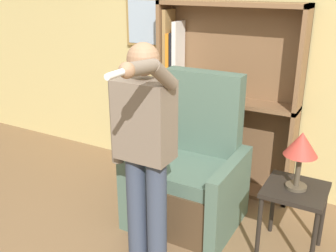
{
  "coord_description": "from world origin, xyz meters",
  "views": [
    {
      "loc": [
        1.15,
        -1.7,
        2.07
      ],
      "look_at": [
        -0.21,
        0.75,
        1.02
      ],
      "focal_mm": 42.0,
      "sensor_mm": 36.0,
      "label": 1
    }
  ],
  "objects": [
    {
      "name": "wall_back",
      "position": [
        -0.01,
        2.03,
        1.4
      ],
      "size": [
        8.0,
        0.11,
        2.8
      ],
      "color": "tan",
      "rests_on": "ground_plane"
    },
    {
      "name": "table_lamp",
      "position": [
        0.72,
        1.08,
        0.92
      ],
      "size": [
        0.25,
        0.25,
        0.45
      ],
      "color": "#4C4233",
      "rests_on": "side_table"
    },
    {
      "name": "armchair",
      "position": [
        -0.2,
        1.13,
        0.41
      ],
      "size": [
        0.91,
        0.81,
        1.32
      ],
      "color": "#4C3823",
      "rests_on": "ground_plane"
    },
    {
      "name": "bookcase",
      "position": [
        -0.33,
        1.88,
        0.9
      ],
      "size": [
        1.43,
        0.28,
        1.88
      ],
      "color": "brown",
      "rests_on": "ground_plane"
    },
    {
      "name": "side_table",
      "position": [
        0.72,
        1.08,
        0.48
      ],
      "size": [
        0.46,
        0.46,
        0.58
      ],
      "color": "black",
      "rests_on": "ground_plane"
    },
    {
      "name": "person_standing",
      "position": [
        -0.23,
        0.43,
        0.97
      ],
      "size": [
        0.54,
        0.78,
        1.69
      ],
      "color": "#384256",
      "rests_on": "ground_plane"
    }
  ]
}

